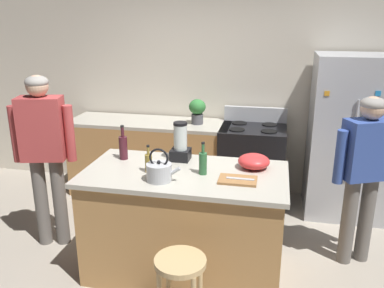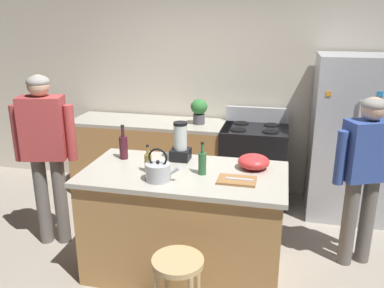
{
  "view_description": "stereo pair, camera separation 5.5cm",
  "coord_description": "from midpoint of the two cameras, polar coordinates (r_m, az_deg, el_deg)",
  "views": [
    {
      "loc": [
        0.71,
        -3.05,
        2.2
      ],
      "look_at": [
        0.0,
        0.3,
        1.1
      ],
      "focal_mm": 37.64,
      "sensor_mm": 36.0,
      "label": 1
    },
    {
      "loc": [
        0.76,
        -3.04,
        2.2
      ],
      "look_at": [
        0.0,
        0.3,
        1.1
      ],
      "focal_mm": 37.64,
      "sensor_mm": 36.0,
      "label": 2
    }
  ],
  "objects": [
    {
      "name": "kitchen_island",
      "position": [
        3.57,
        -0.64,
        -11.04
      ],
      "size": [
        1.7,
        0.89,
        0.95
      ],
      "color": "#B7844C",
      "rests_on": "ground_plane"
    },
    {
      "name": "bottle_olive_oil",
      "position": [
        3.29,
        1.94,
        -2.65
      ],
      "size": [
        0.07,
        0.07,
        0.28
      ],
      "color": "#2D6638",
      "rests_on": "kitchen_island"
    },
    {
      "name": "refrigerator",
      "position": [
        4.79,
        22.18,
        0.77
      ],
      "size": [
        0.9,
        0.73,
        1.81
      ],
      "color": "#B7BABF",
      "rests_on": "ground_plane"
    },
    {
      "name": "person_by_sink_right",
      "position": [
        3.82,
        23.75,
        -2.99
      ],
      "size": [
        0.58,
        0.36,
        1.56
      ],
      "color": "#66605B",
      "rests_on": "ground_plane"
    },
    {
      "name": "stove_range",
      "position": [
        4.89,
        9.01,
        -2.97
      ],
      "size": [
        0.76,
        0.65,
        1.13
      ],
      "color": "black",
      "rests_on": "ground_plane"
    },
    {
      "name": "ground_plane",
      "position": [
        3.83,
        -0.62,
        -17.33
      ],
      "size": [
        14.0,
        14.0,
        0.0
      ],
      "primitive_type": "plane",
      "color": "#9E9384"
    },
    {
      "name": "bottle_wine",
      "position": [
        3.69,
        -9.27,
        -0.34
      ],
      "size": [
        0.08,
        0.08,
        0.32
      ],
      "color": "#471923",
      "rests_on": "kitchen_island"
    },
    {
      "name": "blender_appliance",
      "position": [
        3.6,
        -1.22,
        -0.02
      ],
      "size": [
        0.17,
        0.17,
        0.35
      ],
      "color": "black",
      "rests_on": "kitchen_island"
    },
    {
      "name": "back_wall",
      "position": [
        5.12,
        4.46,
        8.16
      ],
      "size": [
        8.0,
        0.1,
        2.7
      ],
      "primitive_type": "cube",
      "color": "beige",
      "rests_on": "ground_plane"
    },
    {
      "name": "bar_stool",
      "position": [
        2.92,
        -1.44,
        -18.18
      ],
      "size": [
        0.36,
        0.36,
        0.62
      ],
      "color": "tan",
      "rests_on": "ground_plane"
    },
    {
      "name": "cutting_board",
      "position": [
        3.2,
        6.85,
        -5.14
      ],
      "size": [
        0.3,
        0.2,
        0.02
      ],
      "primitive_type": "cube",
      "color": "#9E6B3D",
      "rests_on": "kitchen_island"
    },
    {
      "name": "bottle_vinegar",
      "position": [
        3.36,
        -5.78,
        -2.57
      ],
      "size": [
        0.06,
        0.06,
        0.24
      ],
      "color": "olive",
      "rests_on": "kitchen_island"
    },
    {
      "name": "chef_knife",
      "position": [
        3.19,
        7.22,
        -4.95
      ],
      "size": [
        0.22,
        0.03,
        0.01
      ],
      "primitive_type": "cube",
      "rotation": [
        0.0,
        0.0,
        -0.01
      ],
      "color": "#B7BABF",
      "rests_on": "cutting_board"
    },
    {
      "name": "tea_kettle",
      "position": [
        3.18,
        -4.31,
        -3.85
      ],
      "size": [
        0.28,
        0.2,
        0.27
      ],
      "color": "#B7BABF",
      "rests_on": "kitchen_island"
    },
    {
      "name": "person_by_island_left",
      "position": [
        4.04,
        -19.73,
        -0.16
      ],
      "size": [
        0.59,
        0.31,
        1.7
      ],
      "color": "#66605B",
      "rests_on": "ground_plane"
    },
    {
      "name": "potted_plant",
      "position": [
        4.81,
        1.33,
        4.87
      ],
      "size": [
        0.2,
        0.2,
        0.3
      ],
      "color": "#4C4C51",
      "rests_on": "back_counter_run"
    },
    {
      "name": "back_counter_run",
      "position": [
        5.14,
        -5.3,
        -1.89
      ],
      "size": [
        2.0,
        0.64,
        0.95
      ],
      "color": "#B7844C",
      "rests_on": "ground_plane"
    },
    {
      "name": "mixing_bowl",
      "position": [
        3.47,
        9.17,
        -2.49
      ],
      "size": [
        0.27,
        0.27,
        0.12
      ],
      "primitive_type": "ellipsoid",
      "color": "red",
      "rests_on": "kitchen_island"
    }
  ]
}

